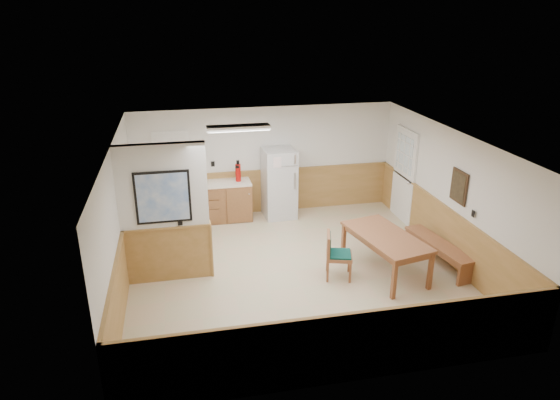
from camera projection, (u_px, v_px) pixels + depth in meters
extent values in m
plane|color=#C7B88F|center=(294.00, 271.00, 9.25)|extent=(6.00, 6.00, 0.00)
cube|color=silver|center=(296.00, 140.00, 8.35)|extent=(6.00, 6.00, 0.02)
cube|color=white|center=(265.00, 161.00, 11.54)|extent=(6.00, 0.02, 2.50)
cube|color=white|center=(450.00, 196.00, 9.37)|extent=(0.02, 6.00, 2.50)
cube|color=white|center=(118.00, 223.00, 8.23)|extent=(0.02, 6.00, 2.50)
cube|color=#B38247|center=(265.00, 191.00, 11.79)|extent=(6.00, 0.04, 1.00)
cube|color=#B38247|center=(444.00, 233.00, 9.64)|extent=(0.04, 6.00, 1.00)
cube|color=#B38247|center=(125.00, 263.00, 8.50)|extent=(0.04, 6.00, 1.00)
cube|color=white|center=(162.00, 187.00, 8.37)|extent=(1.50, 0.15, 1.50)
cube|color=#B38247|center=(168.00, 253.00, 8.82)|extent=(1.50, 0.17, 1.00)
cube|color=black|center=(163.00, 197.00, 8.34)|extent=(0.92, 0.03, 0.92)
cube|color=white|center=(163.00, 198.00, 8.33)|extent=(0.84, 0.01, 0.84)
cube|color=brown|center=(220.00, 202.00, 11.33)|extent=(1.40, 0.60, 0.86)
cube|color=brown|center=(154.00, 207.00, 11.05)|extent=(0.06, 0.60, 0.86)
cube|color=brown|center=(188.00, 204.00, 11.19)|extent=(0.06, 0.60, 0.86)
cube|color=#F6E7CF|center=(201.00, 185.00, 11.09)|extent=(2.20, 0.60, 0.04)
cube|color=#F6E7CF|center=(200.00, 177.00, 11.34)|extent=(2.20, 0.02, 0.10)
cube|color=white|center=(404.00, 176.00, 11.18)|extent=(0.05, 1.02, 2.15)
cube|color=white|center=(403.00, 176.00, 11.18)|extent=(0.04, 0.90, 2.05)
cube|color=silver|center=(405.00, 154.00, 10.98)|extent=(0.02, 0.76, 0.80)
cube|color=white|center=(171.00, 153.00, 11.01)|extent=(0.80, 0.03, 1.00)
cube|color=white|center=(171.00, 154.00, 11.00)|extent=(0.70, 0.01, 0.90)
cube|color=#382616|center=(459.00, 187.00, 8.98)|extent=(0.03, 0.50, 0.60)
cube|color=black|center=(458.00, 187.00, 8.98)|extent=(0.01, 0.42, 0.52)
cube|color=white|center=(238.00, 127.00, 9.40)|extent=(1.20, 0.30, 0.08)
cube|color=white|center=(238.00, 130.00, 9.41)|extent=(1.15, 0.25, 0.01)
cube|color=silver|center=(279.00, 183.00, 11.41)|extent=(0.75, 0.74, 1.61)
cube|color=silver|center=(295.00, 159.00, 10.90)|extent=(0.03, 0.02, 0.21)
cube|color=silver|center=(295.00, 181.00, 11.08)|extent=(0.03, 0.02, 0.38)
cube|color=brown|center=(386.00, 237.00, 8.95)|extent=(1.22, 1.89, 0.05)
cube|color=brown|center=(386.00, 240.00, 8.98)|extent=(1.10, 1.77, 0.10)
cube|color=brown|center=(394.00, 280.00, 8.25)|extent=(0.08, 0.08, 0.70)
cube|color=brown|center=(344.00, 241.00, 9.63)|extent=(0.08, 0.08, 0.70)
cube|color=brown|center=(430.00, 271.00, 8.54)|extent=(0.08, 0.08, 0.70)
cube|color=brown|center=(376.00, 234.00, 9.92)|extent=(0.08, 0.08, 0.70)
cube|color=brown|center=(439.00, 244.00, 9.35)|extent=(0.63, 1.74, 0.05)
cube|color=brown|center=(460.00, 275.00, 8.70)|extent=(0.36, 0.11, 0.40)
cube|color=brown|center=(418.00, 237.00, 10.16)|extent=(0.36, 0.11, 0.40)
cube|color=brown|center=(339.00, 256.00, 8.90)|extent=(0.56, 0.56, 0.06)
cube|color=#105043|center=(339.00, 254.00, 8.89)|extent=(0.51, 0.51, 0.03)
cube|color=brown|center=(328.00, 244.00, 8.83)|extent=(0.17, 0.45, 0.40)
cube|color=#105043|center=(317.00, 244.00, 8.85)|extent=(0.13, 0.39, 0.34)
cube|color=brown|center=(328.00, 272.00, 8.81)|extent=(0.05, 0.05, 0.39)
cube|color=brown|center=(327.00, 262.00, 9.18)|extent=(0.05, 0.05, 0.39)
cube|color=brown|center=(350.00, 273.00, 8.79)|extent=(0.05, 0.05, 0.39)
cube|color=brown|center=(349.00, 262.00, 9.15)|extent=(0.05, 0.05, 0.39)
cylinder|color=#B00C09|center=(238.00, 173.00, 11.18)|extent=(0.16, 0.16, 0.40)
cylinder|color=black|center=(238.00, 162.00, 11.09)|extent=(0.07, 0.07, 0.09)
cylinder|color=green|center=(174.00, 180.00, 10.96)|extent=(0.09, 0.09, 0.23)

